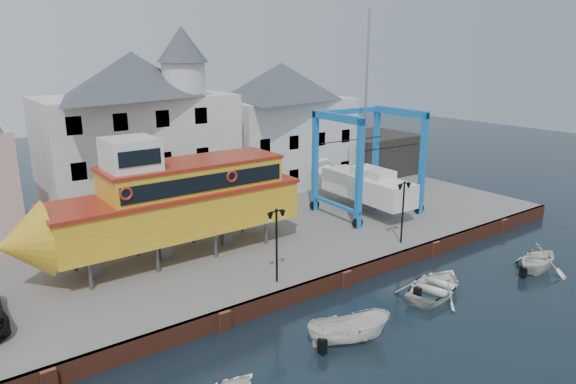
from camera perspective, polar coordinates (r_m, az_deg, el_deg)
ground at (r=30.46m, az=6.37°, el=-10.43°), size 140.00×140.00×0.00m
hardstanding at (r=38.43m, az=-4.74°, el=-3.99°), size 44.00×22.00×1.00m
quay_wall at (r=30.32m, az=6.26°, el=-9.51°), size 44.00×0.47×1.00m
building_white_main at (r=41.28m, az=-16.23°, el=6.60°), size 14.00×8.30×14.00m
building_white_right at (r=48.35m, az=-0.74°, el=7.52°), size 12.00×8.00×11.20m
shed_dark at (r=53.87m, az=9.25°, el=4.25°), size 8.00×7.00×4.00m
lamp_post_left at (r=27.40m, az=-1.29°, el=-3.89°), size 1.12×0.32×4.20m
lamp_post_right at (r=33.85m, az=12.73°, el=-0.49°), size 1.12×0.32×4.20m
tour_boat at (r=31.12m, az=-13.83°, el=-1.17°), size 17.49×4.35×7.60m
travel_lift at (r=40.92m, az=7.97°, el=1.54°), size 7.36×10.17×15.20m
motorboat_a at (r=25.27m, az=6.73°, el=-16.27°), size 4.30×2.98×1.56m
motorboat_b at (r=30.80m, az=16.07°, el=-10.67°), size 5.70×4.71×1.02m
motorboat_c at (r=35.77m, az=25.90°, el=-7.93°), size 3.97×3.48×2.01m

